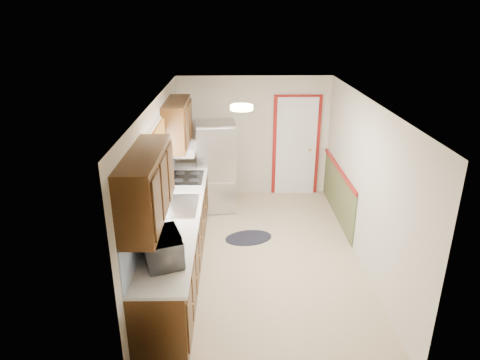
{
  "coord_description": "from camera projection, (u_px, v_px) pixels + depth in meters",
  "views": [
    {
      "loc": [
        -0.41,
        -5.76,
        3.53
      ],
      "look_at": [
        -0.31,
        0.27,
        1.15
      ],
      "focal_mm": 32.0,
      "sensor_mm": 36.0,
      "label": 1
    }
  ],
  "objects": [
    {
      "name": "room_shell",
      "position": [
        262.0,
        184.0,
        6.22
      ],
      "size": [
        3.2,
        5.2,
        2.52
      ],
      "color": "tan",
      "rests_on": "ground"
    },
    {
      "name": "ceiling_fixture",
      "position": [
        242.0,
        107.0,
        5.6
      ],
      "size": [
        0.3,
        0.3,
        0.06
      ],
      "primitive_type": "cylinder",
      "color": "#FFD88C",
      "rests_on": "room_shell"
    },
    {
      "name": "cooktop",
      "position": [
        187.0,
        177.0,
        7.13
      ],
      "size": [
        0.53,
        0.64,
        0.02
      ],
      "primitive_type": "cube",
      "color": "black",
      "rests_on": "kitchen_run"
    },
    {
      "name": "kitchen_run",
      "position": [
        176.0,
        217.0,
        6.07
      ],
      "size": [
        0.63,
        4.0,
        2.2
      ],
      "color": "#3A210D",
      "rests_on": "ground"
    },
    {
      "name": "rug",
      "position": [
        249.0,
        238.0,
        7.15
      ],
      "size": [
        0.89,
        0.69,
        0.01
      ],
      "primitive_type": "ellipsoid",
      "rotation": [
        0.0,
        0.0,
        0.25
      ],
      "color": "black",
      "rests_on": "ground"
    },
    {
      "name": "refrigerator",
      "position": [
        216.0,
        166.0,
        7.96
      ],
      "size": [
        0.76,
        0.74,
        1.69
      ],
      "rotation": [
        0.0,
        0.0,
        0.09
      ],
      "color": "#B7B7BC",
      "rests_on": "ground"
    },
    {
      "name": "back_wall_trim",
      "position": [
        305.0,
        156.0,
        8.4
      ],
      "size": [
        1.12,
        2.3,
        2.08
      ],
      "color": "maroon",
      "rests_on": "ground"
    },
    {
      "name": "microwave",
      "position": [
        162.0,
        245.0,
        4.7
      ],
      "size": [
        0.5,
        0.66,
        0.4
      ],
      "primitive_type": "imported",
      "rotation": [
        0.0,
        0.0,
        1.91
      ],
      "color": "white",
      "rests_on": "kitchen_run"
    }
  ]
}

